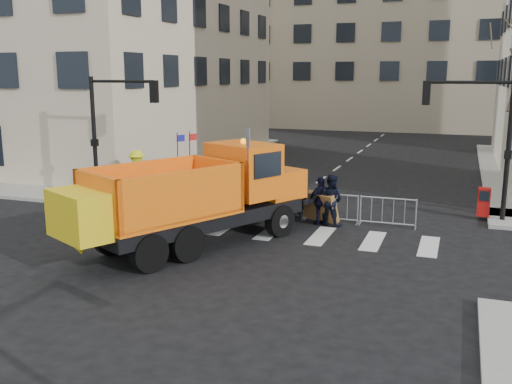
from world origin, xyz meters
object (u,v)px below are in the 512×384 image
(worker, at_px, (137,173))
(cop_a, at_px, (297,202))
(plow_truck, at_px, (194,195))
(newspaper_box, at_px, (484,202))
(cop_c, at_px, (321,201))
(cop_b, at_px, (331,200))

(worker, bearing_deg, cop_a, -33.79)
(plow_truck, distance_m, cop_a, 4.77)
(cop_a, relative_size, newspaper_box, 1.45)
(cop_c, distance_m, newspaper_box, 6.36)
(worker, bearing_deg, plow_truck, -68.19)
(plow_truck, xyz_separation_m, cop_c, (3.20, 4.09, -0.81))
(cop_a, xyz_separation_m, cop_c, (0.92, 0.00, 0.10))
(cop_a, distance_m, cop_c, 0.93)
(cop_a, height_order, newspaper_box, cop_a)
(cop_b, distance_m, newspaper_box, 6.04)
(cop_a, distance_m, newspaper_box, 7.20)
(cop_c, bearing_deg, newspaper_box, 163.60)
(newspaper_box, bearing_deg, cop_b, -151.18)
(plow_truck, distance_m, worker, 7.90)
(cop_b, xyz_separation_m, newspaper_box, (5.33, 2.84, -0.26))
(cop_a, xyz_separation_m, cop_b, (1.29, 0.00, 0.16))
(cop_c, relative_size, worker, 0.87)
(plow_truck, relative_size, cop_b, 5.22)
(cop_b, xyz_separation_m, cop_c, (-0.37, 0.00, -0.06))
(cop_a, distance_m, worker, 7.96)
(cop_b, relative_size, newspaper_box, 1.75)
(cop_c, xyz_separation_m, worker, (-8.72, 1.53, 0.28))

